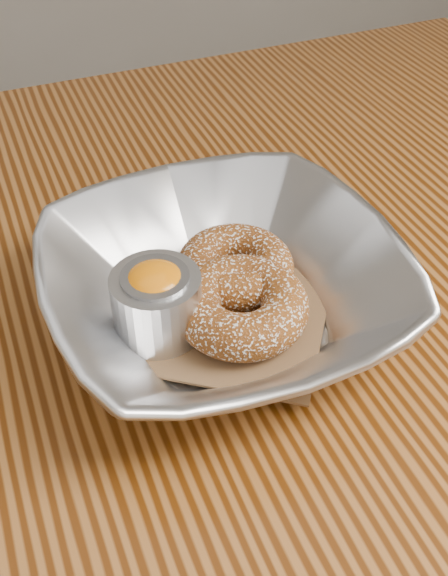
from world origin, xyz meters
name	(u,v)px	position (x,y,z in m)	size (l,w,h in m)	color
table	(105,404)	(0.00, 0.00, 0.65)	(1.20, 0.80, 0.75)	brown
serving_bowl	(224,287)	(0.09, -0.04, 0.78)	(0.25, 0.25, 0.06)	silver
parchment	(224,310)	(0.09, -0.04, 0.76)	(0.14, 0.14, 0.00)	brown
donut_back	(235,267)	(0.11, -0.01, 0.78)	(0.09, 0.09, 0.03)	brown
donut_front	(241,306)	(0.10, -0.05, 0.78)	(0.09, 0.09, 0.03)	brown
ramekin	(157,301)	(0.04, -0.04, 0.79)	(0.06, 0.06, 0.06)	silver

